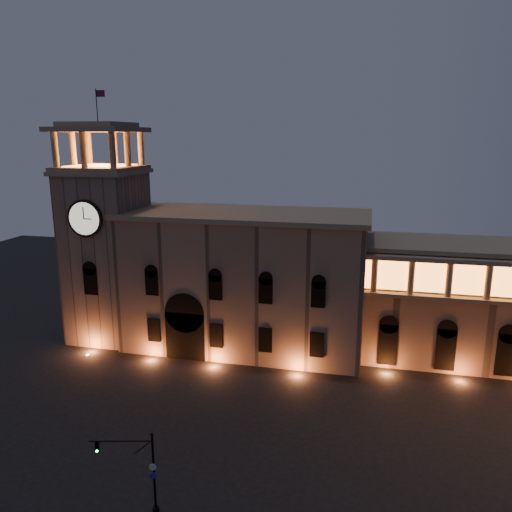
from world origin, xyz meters
name	(u,v)px	position (x,y,z in m)	size (l,w,h in m)	color
ground	(207,444)	(0.00, 0.00, 0.00)	(160.00, 160.00, 0.00)	black
government_building	(244,281)	(-2.08, 21.93, 8.77)	(30.80, 12.80, 17.60)	#816854
clock_tower	(107,247)	(-20.50, 20.98, 12.50)	(9.80, 9.80, 32.40)	#816854
traffic_light	(143,470)	(-1.86, -8.73, 3.37)	(4.57, 1.35, 6.42)	black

